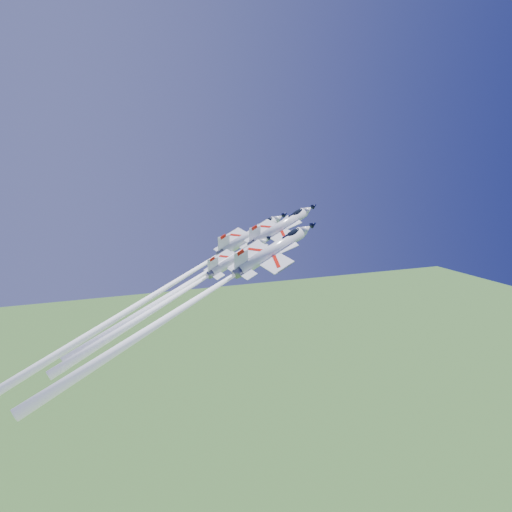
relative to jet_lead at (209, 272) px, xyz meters
name	(u,v)px	position (x,y,z in m)	size (l,w,h in m)	color
jet_lead	(209,272)	(0.00, 0.00, 0.00)	(39.43, 13.57, 34.11)	white
jet_left	(139,304)	(-11.49, 4.38, -5.74)	(51.35, 17.16, 49.69)	white
jet_right	(190,303)	(-5.84, -8.42, -3.00)	(42.02, 14.53, 35.63)	white
jet_slot	(175,296)	(-6.68, -2.50, -3.18)	(32.87, 11.39, 27.81)	white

